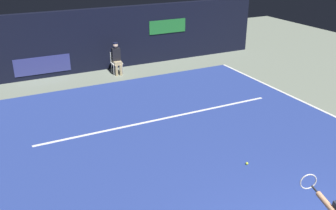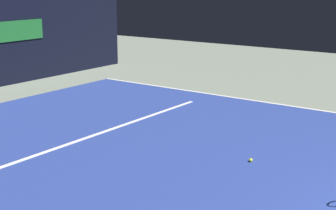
# 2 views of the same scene
# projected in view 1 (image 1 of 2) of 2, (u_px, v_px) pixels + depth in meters

# --- Properties ---
(ground_plane) EXTENTS (29.92, 29.92, 0.00)m
(ground_plane) POSITION_uv_depth(u_px,v_px,m) (197.00, 150.00, 10.04)
(ground_plane) COLOR gray
(court_surface) EXTENTS (10.00, 12.04, 0.01)m
(court_surface) POSITION_uv_depth(u_px,v_px,m) (197.00, 149.00, 10.04)
(court_surface) COLOR navy
(court_surface) RESTS_ON ground
(line_sideline_left) EXTENTS (0.10, 12.04, 0.01)m
(line_sideline_left) POSITION_uv_depth(u_px,v_px,m) (330.00, 114.00, 12.06)
(line_sideline_left) COLOR white
(line_sideline_left) RESTS_ON court_surface
(line_service) EXTENTS (7.80, 0.10, 0.01)m
(line_service) POSITION_uv_depth(u_px,v_px,m) (162.00, 119.00, 11.77)
(line_service) COLOR white
(line_service) RESTS_ON court_surface
(back_wall) EXTENTS (14.94, 0.33, 2.60)m
(back_wall) POSITION_uv_depth(u_px,v_px,m) (103.00, 39.00, 16.04)
(back_wall) COLOR black
(back_wall) RESTS_ON ground
(line_judge_on_chair) EXTENTS (0.46, 0.55, 1.32)m
(line_judge_on_chair) POSITION_uv_depth(u_px,v_px,m) (117.00, 58.00, 15.60)
(line_judge_on_chair) COLOR white
(line_judge_on_chair) RESTS_ON ground
(tennis_ball) EXTENTS (0.07, 0.07, 0.07)m
(tennis_ball) POSITION_uv_depth(u_px,v_px,m) (247.00, 163.00, 9.32)
(tennis_ball) COLOR #CCE033
(tennis_ball) RESTS_ON court_surface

